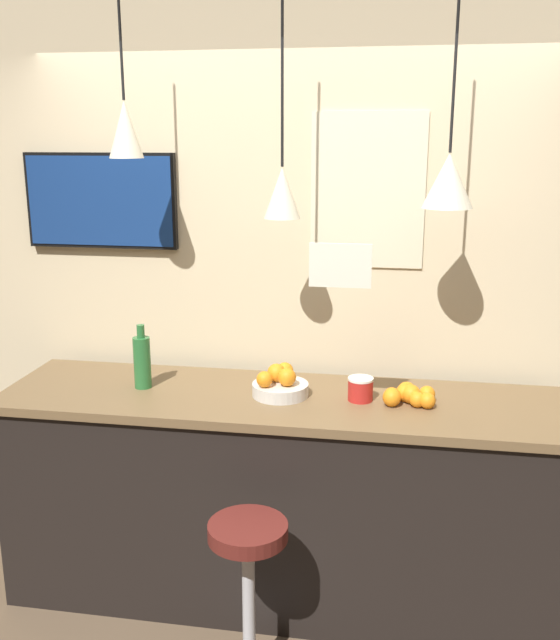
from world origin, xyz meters
name	(u,v)px	position (x,y,z in m)	size (l,w,h in m)	color
back_wall	(295,277)	(0.00, 1.07, 1.45)	(8.00, 0.06, 2.90)	beige
service_counter	(280,497)	(0.00, 0.62, 0.50)	(2.52, 0.67, 1.00)	black
bar_stool	(249,583)	(-0.02, 0.01, 0.46)	(0.36, 0.36, 0.71)	#B7B7BC
fruit_bowl	(279,384)	(0.00, 0.63, 1.05)	(0.25, 0.25, 0.14)	beige
orange_pile	(408,395)	(0.56, 0.62, 1.03)	(0.23, 0.17, 0.08)	orange
juice_bottle	(142,361)	(-0.64, 0.63, 1.12)	(0.08, 0.08, 0.30)	#286B33
spread_jar	(360,389)	(0.35, 0.63, 1.05)	(0.11, 0.11, 0.10)	red
pendant_lamp_left	(125,128)	(-0.68, 0.68, 2.15)	(0.15, 0.15, 0.78)	black
pendant_lamp_middle	(282,190)	(0.00, 0.68, 1.90)	(0.15, 0.15, 1.02)	black
pendant_lamp_right	(448,180)	(0.68, 0.68, 1.95)	(0.21, 0.21, 0.97)	black
mounted_tv	(101,201)	(-0.96, 1.02, 1.81)	(0.77, 0.04, 0.46)	black
hanging_menu_board	(340,266)	(0.28, 0.37, 1.64)	(0.24, 0.01, 0.17)	white
wall_poster	(368,191)	(0.34, 1.03, 1.87)	(0.53, 0.01, 0.71)	beige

